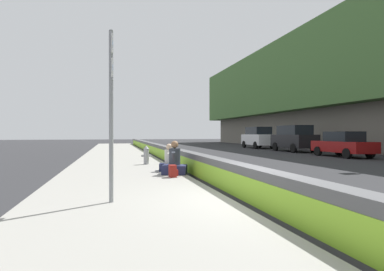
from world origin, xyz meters
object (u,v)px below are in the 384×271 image
parked_car_third (343,144)px  seated_person_foreground (175,164)px  parked_car_fourth (294,138)px  route_sign_post (111,103)px  fire_hydrant (146,155)px  parked_car_midline (258,137)px  backpack (173,171)px  seated_person_middle (169,162)px

parked_car_third → seated_person_foreground: bearing=118.5°
parked_car_third → parked_car_fourth: parked_car_fourth is taller
route_sign_post → fire_hydrant: route_sign_post is taller
parked_car_fourth → parked_car_midline: same height
seated_person_foreground → parked_car_midline: (19.84, -12.97, 0.67)m
fire_hydrant → backpack: bearing=-175.0°
backpack → parked_car_third: bearing=-59.3°
parked_car_third → parked_car_fourth: size_ratio=0.93×
seated_person_foreground → backpack: seated_person_foreground is taller
route_sign_post → parked_car_midline: route_sign_post is taller
seated_person_foreground → parked_car_fourth: size_ratio=0.24×
route_sign_post → seated_person_foreground: 4.98m
backpack → parked_car_midline: size_ratio=0.08×
parked_car_third → parked_car_fourth: 6.26m
seated_person_middle → parked_car_fourth: parked_car_fourth is taller
parked_car_third → parked_car_midline: size_ratio=0.93×
fire_hydrant → backpack: fire_hydrant is taller
seated_person_foreground → parked_car_third: size_ratio=0.26×
fire_hydrant → parked_car_third: 13.93m
seated_person_middle → parked_car_third: size_ratio=0.23×
seated_person_foreground → parked_car_third: 14.73m
seated_person_middle → seated_person_foreground: bearing=-178.9°
route_sign_post → parked_car_fourth: bearing=-41.3°
parked_car_midline → route_sign_post: bearing=147.8°
fire_hydrant → parked_car_midline: (16.05, -13.57, 0.60)m
parked_car_fourth → fire_hydrant: bearing=124.6°
backpack → parked_car_fourth: (14.05, -13.36, 0.85)m
route_sign_post → backpack: size_ratio=9.00×
seated_person_foreground → seated_person_middle: size_ratio=1.13×
backpack → seated_person_foreground: bearing=-15.2°
parked_car_fourth → seated_person_middle: bearing=133.0°
parked_car_third → seated_person_middle: bearing=115.0°
fire_hydrant → parked_car_third: (3.24, -13.54, 0.27)m
route_sign_post → seated_person_middle: size_ratio=3.45×
seated_person_middle → parked_car_fourth: 18.02m
route_sign_post → seated_person_middle: 5.85m
fire_hydrant → seated_person_foreground: size_ratio=0.75×
route_sign_post → backpack: route_sign_post is taller
parked_car_fourth → parked_car_midline: size_ratio=1.00×
route_sign_post → seated_person_middle: (5.15, -2.14, -1.74)m
backpack → parked_car_midline: parked_car_midline is taller
seated_person_middle → parked_car_fourth: bearing=-47.0°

